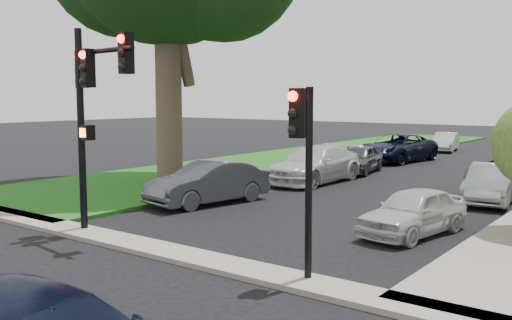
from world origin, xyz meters
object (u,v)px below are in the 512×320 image
Objects in this scene: traffic_signal_main at (91,93)px; car_parked_9 at (445,142)px; car_parked_1 at (492,184)px; car_parked_5 at (209,183)px; car_parked_0 at (413,212)px; car_parked_6 at (315,164)px; car_parked_7 at (359,159)px; traffic_signal_secondary at (303,147)px; car_parked_8 at (397,148)px.

car_parked_9 is (-0.44, 29.42, -3.15)m from traffic_signal_main.
car_parked_9 is at bearing 106.49° from car_parked_1.
car_parked_1 is 9.92m from car_parked_5.
car_parked_5 is 24.26m from car_parked_9.
car_parked_5 is (-7.41, 0.08, 0.10)m from car_parked_0.
traffic_signal_main reaches higher than car_parked_5.
traffic_signal_main is 6.02m from car_parked_5.
car_parked_0 is 9.69m from car_parked_6.
car_parked_7 is 1.03× the size of car_parked_9.
car_parked_5 is 6.57m from car_parked_6.
car_parked_0 is 25.42m from car_parked_9.
car_parked_6 is 1.38× the size of car_parked_9.
car_parked_6 is 4.04m from car_parked_7.
car_parked_6 is (-6.78, 11.77, -1.93)m from traffic_signal_secondary.
car_parked_1 is 19.70m from car_parked_9.
car_parked_0 is 0.69× the size of car_parked_6.
car_parked_1 is 0.72× the size of car_parked_8.
traffic_signal_secondary reaches higher than car_parked_6.
traffic_signal_main reaches higher than car_parked_8.
traffic_signal_main is 21.70m from car_parked_8.
car_parked_7 is (0.05, 4.03, -0.10)m from car_parked_6.
car_parked_8 is at bearing -101.32° from car_parked_9.
car_parked_8 reaches higher than car_parked_6.
car_parked_1 reaches higher than car_parked_0.
traffic_signal_main reaches higher than car_parked_7.
car_parked_8 is at bearing 123.89° from car_parked_0.
car_parked_5 is at bearing -82.95° from car_parked_8.
car_parked_1 is 0.76× the size of car_parked_6.
car_parked_6 is at bearing 146.08° from car_parked_0.
car_parked_8 reaches higher than car_parked_1.
car_parked_7 reaches higher than car_parked_1.
car_parked_7 is at bearing 98.54° from car_parked_5.
traffic_signal_main is 13.81m from car_parked_1.
car_parked_0 is 0.65× the size of car_parked_8.
car_parked_1 is 0.91× the size of car_parked_5.
car_parked_0 is at bearing -42.44° from car_parked_6.
car_parked_5 is at bearing -171.26° from car_parked_0.
traffic_signal_main reaches higher than car_parked_0.
car_parked_1 is at bearing -77.17° from car_parked_9.
car_parked_9 is at bearing 95.73° from car_parked_8.
traffic_signal_main is at bearing -99.32° from car_parked_7.
traffic_signal_secondary is at bearing -76.60° from car_parked_7.
traffic_signal_main reaches higher than car_parked_1.
traffic_signal_secondary is 0.96× the size of car_parked_7.
car_parked_5 is at bearing -148.39° from car_parked_1.
car_parked_5 is 1.15× the size of car_parked_9.
car_parked_0 is 0.92× the size of car_parked_7.
car_parked_8 is at bearing 93.35° from car_parked_6.
car_parked_0 is 18.03m from car_parked_8.
traffic_signal_main is at bearing -134.32° from car_parked_0.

